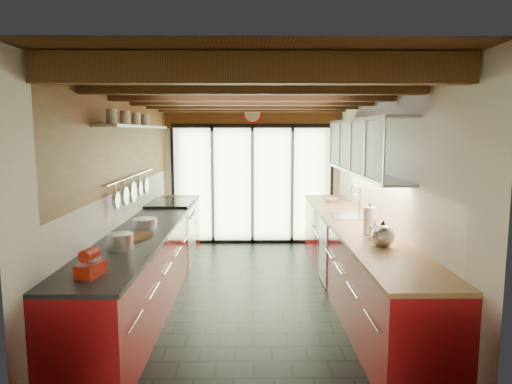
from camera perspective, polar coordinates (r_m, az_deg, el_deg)
ground at (r=5.90m, az=-0.38°, el=-12.64°), size 5.50×5.50×0.00m
room_shell at (r=5.56m, az=-0.40°, el=3.59°), size 5.50×5.50×5.50m
ceiling_beams at (r=5.94m, az=-0.42°, el=11.65°), size 3.14×5.06×4.90m
glass_door at (r=8.24m, az=-0.45°, el=4.92°), size 2.95×0.10×2.90m
left_counter at (r=5.90m, az=-13.00°, el=-8.15°), size 0.68×5.00×0.92m
range_stove at (r=7.28m, az=-10.56°, el=-5.02°), size 0.66×0.90×0.97m
right_counter at (r=5.91m, az=12.20°, el=-8.11°), size 0.68×5.00×0.92m
sink_assembly at (r=6.18m, az=11.64°, el=-2.65°), size 0.45×0.52×0.43m
upper_cabinets_right at (r=6.02m, az=13.40°, el=5.56°), size 0.34×3.00×3.00m
left_wall_fixtures at (r=5.91m, az=-14.85°, el=5.43°), size 0.28×2.60×0.96m
stand_mixer at (r=3.82m, az=-19.93°, el=-8.52°), size 0.19×0.27×0.23m
pot_large at (r=4.56m, az=-16.60°, el=-5.96°), size 0.30×0.30×0.15m
pot_small at (r=5.52m, az=-13.72°, el=-3.79°), size 0.35×0.35×0.11m
cutting_board at (r=5.01m, az=-15.11°, el=-5.42°), size 0.36×0.43×0.03m
kettle at (r=4.65m, az=15.57°, el=-5.14°), size 0.27×0.30×0.27m
paper_towel at (r=5.12m, az=14.01°, el=-3.56°), size 0.16×0.16×0.36m
soap_bottle at (r=4.92m, az=14.63°, el=-4.57°), size 0.09×0.10×0.21m
bowl at (r=7.44m, az=9.40°, el=-0.98°), size 0.26×0.26×0.05m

